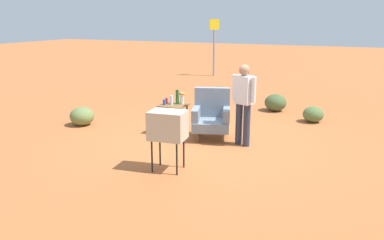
% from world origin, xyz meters
% --- Properties ---
extents(ground_plane, '(60.00, 60.00, 0.00)m').
position_xyz_m(ground_plane, '(0.00, 0.00, 0.00)').
color(ground_plane, '#AD6033').
extents(armchair, '(0.96, 0.98, 1.06)m').
position_xyz_m(armchair, '(-0.00, 0.19, 0.50)').
color(armchair, brown).
rests_on(armchair, ground).
extents(side_table, '(0.56, 0.56, 0.65)m').
position_xyz_m(side_table, '(-0.91, 0.18, 0.55)').
color(side_table, black).
rests_on(side_table, ground).
extents(tv_on_stand, '(0.65, 0.51, 1.03)m').
position_xyz_m(tv_on_stand, '(0.01, -1.84, 0.78)').
color(tv_on_stand, black).
rests_on(tv_on_stand, ground).
extents(person_standing, '(0.53, 0.34, 1.64)m').
position_xyz_m(person_standing, '(0.75, -0.02, 0.94)').
color(person_standing, '#2D3347').
rests_on(person_standing, ground).
extents(road_sign, '(0.33, 0.33, 2.44)m').
position_xyz_m(road_sign, '(-3.33, 8.89, 1.38)').
color(road_sign, gray).
rests_on(road_sign, ground).
extents(soda_can_blue, '(0.07, 0.07, 0.12)m').
position_xyz_m(soda_can_blue, '(-1.09, 0.08, 0.71)').
color(soda_can_blue, blue).
rests_on(soda_can_blue, side_table).
extents(soda_can_red, '(0.07, 0.07, 0.12)m').
position_xyz_m(soda_can_red, '(-1.12, 0.24, 0.71)').
color(soda_can_red, red).
rests_on(soda_can_red, side_table).
extents(bottle_short_clear, '(0.06, 0.06, 0.20)m').
position_xyz_m(bottle_short_clear, '(-0.97, 0.19, 0.75)').
color(bottle_short_clear, silver).
rests_on(bottle_short_clear, side_table).
extents(bottle_wine_green, '(0.07, 0.07, 0.32)m').
position_xyz_m(bottle_wine_green, '(-0.87, 0.29, 0.81)').
color(bottle_wine_green, '#1E5623').
rests_on(bottle_wine_green, side_table).
extents(flower_vase, '(0.15, 0.10, 0.27)m').
position_xyz_m(flower_vase, '(-0.77, 0.34, 0.80)').
color(flower_vase, silver).
rests_on(flower_vase, side_table).
extents(shrub_near, '(0.51, 0.51, 0.39)m').
position_xyz_m(shrub_near, '(1.82, 2.45, 0.20)').
color(shrub_near, '#516B38').
rests_on(shrub_near, ground).
extents(shrub_mid, '(0.60, 0.60, 0.46)m').
position_xyz_m(shrub_mid, '(0.69, 3.27, 0.23)').
color(shrub_mid, '#475B33').
rests_on(shrub_mid, ground).
extents(shrub_far, '(0.57, 0.57, 0.44)m').
position_xyz_m(shrub_far, '(-3.22, -0.14, 0.22)').
color(shrub_far, olive).
rests_on(shrub_far, ground).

